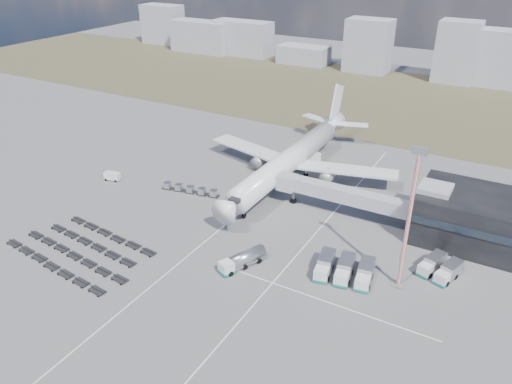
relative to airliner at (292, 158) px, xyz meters
The scene contains 16 objects.
ground 32.81m from the airliner, 90.00° to the right, with size 420.00×420.00×0.00m, color #565659.
grass_strip 77.80m from the airliner, 90.00° to the left, with size 420.00×90.00×0.01m, color #49412C.
lane_markings 31.41m from the airliner, 71.60° to the right, with size 47.12×110.00×0.01m.
terminal 48.51m from the airliner, ahead, with size 30.40×16.40×11.00m.
jet_bridge 19.89m from the airliner, 36.93° to the right, with size 30.30×3.80×7.05m.
airliner is the anchor object (origin of this frame).
skyline 116.70m from the airliner, 88.65° to the left, with size 308.97×22.52×24.44m.
fuel_tanker 39.98m from the airliner, 77.16° to the right, with size 5.83×9.61×3.05m.
pushback_tug 25.13m from the airliner, 99.32° to the right, with size 2.82×1.59×1.32m, color silver.
utility_van 45.04m from the airliner, 148.28° to the right, with size 3.90×1.76×2.11m, color silver.
catering_truck 9.41m from the airliner, 84.56° to the left, with size 5.01×7.07×3.00m.
service_trucks_near 41.91m from the airliner, 50.95° to the right, with size 10.77×8.78×2.97m.
service_trucks_far 47.31m from the airliner, 29.71° to the right, with size 7.34×8.05×2.69m.
uld_row 26.35m from the airliner, 131.14° to the right, with size 14.66×4.00×1.60m.
baggage_dollies 54.43m from the airliner, 112.69° to the right, with size 29.95×17.58×0.76m.
floodlight_mast 47.06m from the airliner, 40.33° to the right, with size 2.45×2.01×25.97m.
Camera 1 is at (48.38, -70.81, 54.58)m, focal length 35.00 mm.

